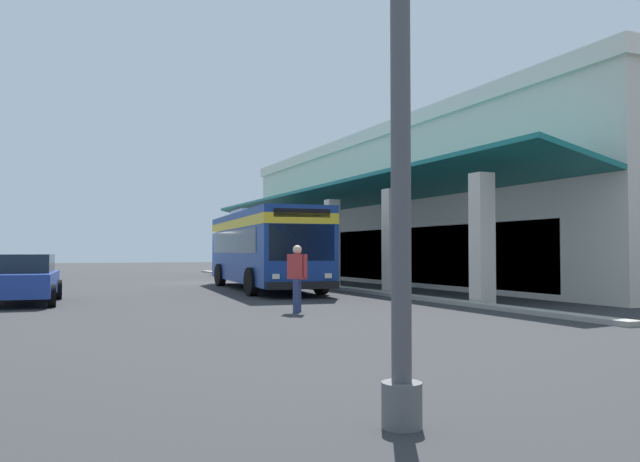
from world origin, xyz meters
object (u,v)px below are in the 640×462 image
at_px(parked_sedan_blue, 23,278).
at_px(pedestrian, 297,274).
at_px(transit_bus, 263,244).
at_px(potted_palm, 275,267).

distance_m(parked_sedan_blue, pedestrian, 8.69).
xyz_separation_m(transit_bus, pedestrian, (9.58, -2.34, -0.88)).
bearing_deg(pedestrian, transit_bus, 166.29).
xyz_separation_m(pedestrian, potted_palm, (-19.84, 6.54, -0.35)).
distance_m(transit_bus, potted_palm, 11.16).
relative_size(transit_bus, parked_sedan_blue, 2.52).
bearing_deg(potted_palm, pedestrian, -18.24).
xyz_separation_m(transit_bus, potted_palm, (-10.26, 4.20, -1.24)).
relative_size(pedestrian, potted_palm, 0.74).
bearing_deg(pedestrian, potted_palm, 161.76).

